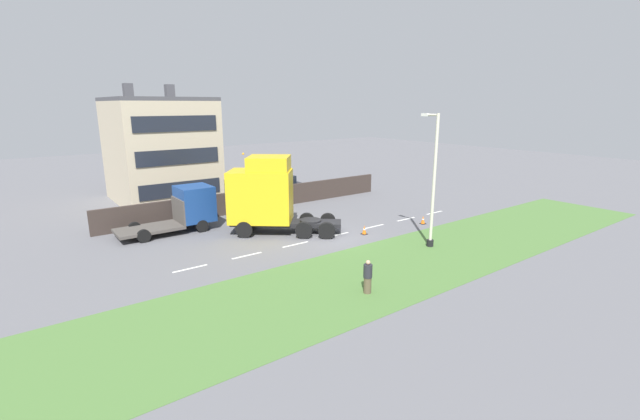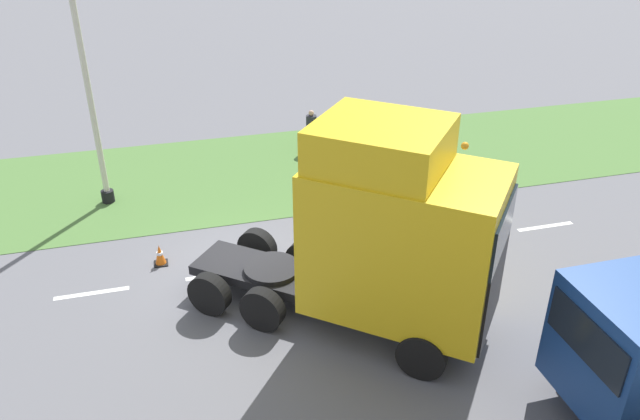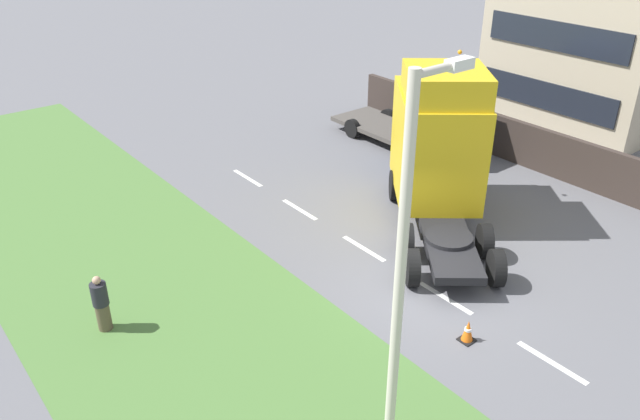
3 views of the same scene
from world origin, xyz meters
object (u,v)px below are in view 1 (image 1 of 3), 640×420
parked_car (279,189)px  traffic_cone_trailing (364,230)px  flatbed_truck (188,207)px  pedestrian (368,277)px  lorry_cab (265,195)px  traffic_cone_lead (423,220)px  lamp_post (433,188)px

parked_car → traffic_cone_trailing: parked_car is taller
flatbed_truck → parked_car: size_ratio=1.40×
flatbed_truck → pedestrian: 14.61m
parked_car → pedestrian: bearing=163.0°
lorry_cab → traffic_cone_trailing: size_ratio=11.70×
traffic_cone_lead → traffic_cone_trailing: 4.97m
lorry_cab → traffic_cone_lead: 11.09m
pedestrian → traffic_cone_lead: size_ratio=2.65×
lorry_cab → flatbed_truck: lorry_cab is taller
flatbed_truck → lamp_post: lamp_post is taller
flatbed_truck → pedestrian: (-14.33, -2.73, -0.77)m
flatbed_truck → traffic_cone_lead: 15.94m
flatbed_truck → traffic_cone_trailing: size_ratio=10.54×
lorry_cab → traffic_cone_lead: (-4.73, -9.79, -2.20)m
traffic_cone_trailing → lorry_cab: bearing=49.8°
flatbed_truck → lorry_cab: bearing=45.5°
lamp_post → traffic_cone_lead: (3.40, -3.48, -3.17)m
lamp_post → traffic_cone_lead: bearing=-45.7°
lorry_cab → parked_car: bearing=2.6°
lorry_cab → traffic_cone_trailing: 6.73m
lamp_post → flatbed_truck: bearing=40.4°
traffic_cone_lead → traffic_cone_trailing: same height
lorry_cab → lamp_post: size_ratio=0.89×
lorry_cab → lamp_post: lamp_post is taller
lorry_cab → flatbed_truck: (3.64, 3.72, -0.97)m
flatbed_truck → traffic_cone_trailing: 11.62m
parked_car → pedestrian: (-18.27, 6.67, -0.29)m
lorry_cab → traffic_cone_lead: size_ratio=11.70×
pedestrian → traffic_cone_lead: pedestrian is taller
lorry_cab → parked_car: (7.58, -5.68, -1.44)m
traffic_cone_lead → lorry_cab: bearing=64.2°
pedestrian → traffic_cone_lead: 12.32m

